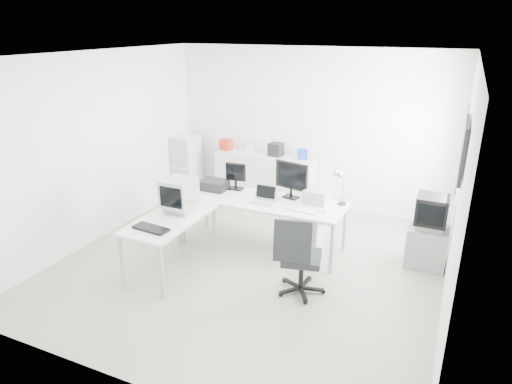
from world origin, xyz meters
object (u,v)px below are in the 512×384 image
at_px(inkjet_printer, 214,185).
at_px(crt_monitor, 179,195).
at_px(drawer_pedestal, 308,235).
at_px(tv_cabinet, 426,247).
at_px(main_desk, 262,223).
at_px(side_desk, 171,243).
at_px(crt_tv, 431,213).
at_px(lcd_monitor_small, 236,177).
at_px(laptop, 263,195).
at_px(lcd_monitor_large, 291,180).
at_px(filing_cabinet, 187,165).
at_px(sideboard, 265,179).
at_px(laser_printer, 317,196).
at_px(office_chair, 302,254).

xyz_separation_m(inkjet_printer, crt_monitor, (0.00, -0.95, 0.17)).
relative_size(drawer_pedestal, tv_cabinet, 1.05).
relative_size(main_desk, side_desk, 1.71).
bearing_deg(crt_tv, lcd_monitor_small, -177.36).
distance_m(side_desk, crt_monitor, 0.66).
height_order(main_desk, tv_cabinet, main_desk).
distance_m(main_desk, lcd_monitor_small, 0.83).
distance_m(inkjet_printer, laptop, 0.92).
bearing_deg(lcd_monitor_large, laptop, -117.02).
xyz_separation_m(main_desk, lcd_monitor_small, (-0.55, 0.25, 0.58)).
relative_size(lcd_monitor_small, filing_cabinet, 0.34).
relative_size(main_desk, crt_tv, 4.80).
xyz_separation_m(laptop, crt_monitor, (-0.90, -0.75, 0.12)).
bearing_deg(drawer_pedestal, filing_cabinet, 154.13).
distance_m(crt_monitor, filing_cabinet, 2.72).
bearing_deg(side_desk, sideboard, 86.27).
bearing_deg(laser_printer, laptop, -151.06).
relative_size(main_desk, laptop, 6.44).
bearing_deg(side_desk, inkjet_printer, 90.00).
xyz_separation_m(laser_printer, crt_monitor, (-1.60, -1.07, 0.14)).
height_order(main_desk, drawer_pedestal, main_desk).
bearing_deg(tv_cabinet, drawer_pedestal, -168.19).
xyz_separation_m(drawer_pedestal, lcd_monitor_large, (-0.35, 0.20, 0.72)).
bearing_deg(drawer_pedestal, lcd_monitor_large, 150.26).
relative_size(office_chair, tv_cabinet, 1.84).
xyz_separation_m(side_desk, filing_cabinet, (-1.37, 2.56, 0.21)).
distance_m(office_chair, sideboard, 3.07).
relative_size(drawer_pedestal, crt_tv, 1.20).
bearing_deg(sideboard, drawer_pedestal, -50.04).
height_order(side_desk, laptop, laptop).
bearing_deg(crt_tv, sideboard, 156.19).
relative_size(drawer_pedestal, lcd_monitor_large, 1.10).
height_order(inkjet_printer, office_chair, office_chair).
xyz_separation_m(side_desk, laser_printer, (1.60, 1.32, 0.47)).
height_order(inkjet_printer, laser_printer, laser_printer).
height_order(lcd_monitor_large, filing_cabinet, lcd_monitor_large).
bearing_deg(filing_cabinet, lcd_monitor_small, -36.08).
height_order(laptop, sideboard, laptop).
height_order(main_desk, crt_tv, crt_tv).
bearing_deg(laptop, lcd_monitor_small, 151.23).
bearing_deg(side_desk, crt_monitor, 90.00).
height_order(side_desk, drawer_pedestal, side_desk).
relative_size(drawer_pedestal, lcd_monitor_small, 1.49).
xyz_separation_m(office_chair, crt_tv, (1.35, 1.31, 0.27)).
distance_m(tv_cabinet, sideboard, 3.23).
distance_m(crt_monitor, crt_tv, 3.37).
bearing_deg(lcd_monitor_small, filing_cabinet, 139.92).
distance_m(office_chair, tv_cabinet, 1.90).
height_order(laptop, office_chair, office_chair).
bearing_deg(crt_monitor, laser_printer, 34.87).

